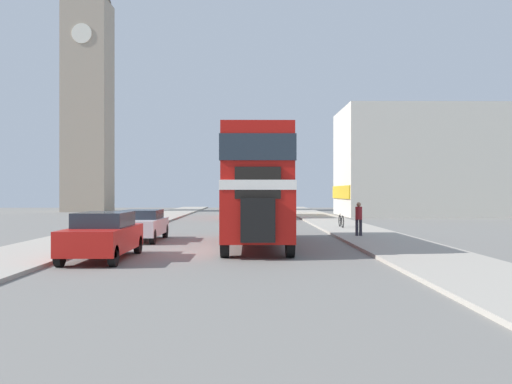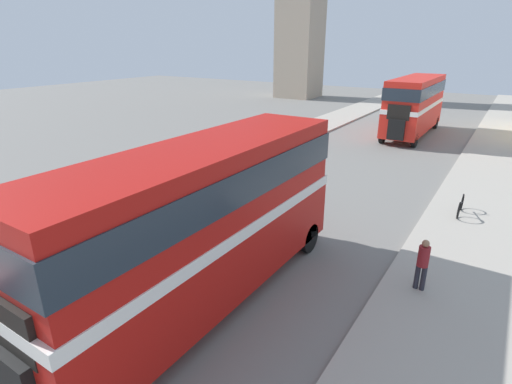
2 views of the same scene
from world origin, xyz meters
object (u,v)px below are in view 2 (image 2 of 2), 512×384
at_px(bus_distant, 415,102).
at_px(bicycle_on_pavement, 461,206).
at_px(double_decker_bus, 205,215).
at_px(car_parked_mid, 146,210).
at_px(pedestrian_walking, 423,262).

bearing_deg(bus_distant, bicycle_on_pavement, -70.23).
bearing_deg(double_decker_bus, bicycle_on_pavement, 63.40).
height_order(car_parked_mid, pedestrian_walking, pedestrian_walking).
bearing_deg(double_decker_bus, car_parked_mid, 154.70).
bearing_deg(car_parked_mid, bus_distant, 78.26).
bearing_deg(car_parked_mid, bicycle_on_pavement, 37.46).
bearing_deg(pedestrian_walking, bus_distant, 103.49).
bearing_deg(car_parked_mid, pedestrian_walking, 7.10).
distance_m(bus_distant, car_parked_mid, 23.50).
xyz_separation_m(double_decker_bus, pedestrian_walking, (4.88, 3.64, -1.64)).
height_order(pedestrian_walking, bicycle_on_pavement, pedestrian_walking).
height_order(bus_distant, bicycle_on_pavement, bus_distant).
relative_size(double_decker_bus, car_parked_mid, 2.34).
bearing_deg(double_decker_bus, pedestrian_walking, 36.73).
relative_size(bus_distant, bicycle_on_pavement, 5.51).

